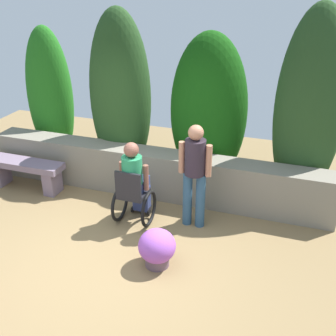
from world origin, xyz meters
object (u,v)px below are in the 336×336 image
person_standing_companion (195,170)px  stone_bench (25,170)px  person_in_wheelchair (134,185)px  flower_pot_terracotta_by_wall (157,248)px

person_standing_companion → stone_bench: bearing=-166.0°
person_in_wheelchair → person_standing_companion: 0.95m
stone_bench → person_standing_companion: bearing=-9.5°
flower_pot_terracotta_by_wall → person_in_wheelchair: bearing=127.7°
stone_bench → person_standing_companion: person_standing_companion is taller
stone_bench → person_in_wheelchair: person_in_wheelchair is taller
person_in_wheelchair → person_standing_companion: (0.87, 0.20, 0.31)m
person_standing_companion → flower_pot_terracotta_by_wall: person_standing_companion is taller
stone_bench → flower_pot_terracotta_by_wall: size_ratio=2.71×
person_standing_companion → flower_pot_terracotta_by_wall: size_ratio=3.05×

